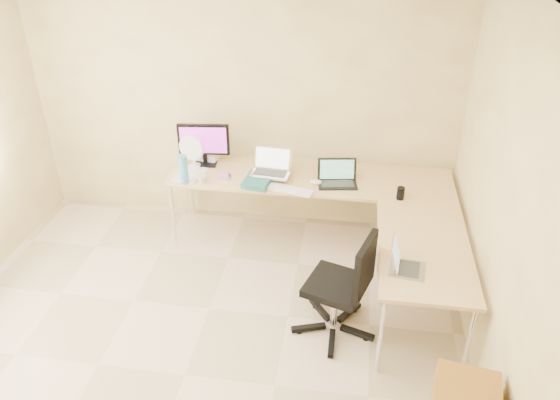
# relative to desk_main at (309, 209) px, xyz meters

# --- Properties ---
(floor) EXTENTS (4.50, 4.50, 0.00)m
(floor) POSITION_rel_desk_main_xyz_m (-0.72, -1.85, -0.36)
(floor) COLOR #CBB193
(floor) RESTS_ON ground
(ceiling) EXTENTS (4.50, 4.50, 0.00)m
(ceiling) POSITION_rel_desk_main_xyz_m (-0.72, -1.85, 2.24)
(ceiling) COLOR white
(ceiling) RESTS_ON ground
(wall_back) EXTENTS (4.50, 0.00, 4.50)m
(wall_back) POSITION_rel_desk_main_xyz_m (-0.72, 0.40, 0.93)
(wall_back) COLOR beige
(wall_back) RESTS_ON ground
(wall_right) EXTENTS (0.00, 4.50, 4.50)m
(wall_right) POSITION_rel_desk_main_xyz_m (1.38, -1.85, 0.93)
(wall_right) COLOR beige
(wall_right) RESTS_ON ground
(desk_main) EXTENTS (2.65, 0.70, 0.73)m
(desk_main) POSITION_rel_desk_main_xyz_m (0.00, 0.00, 0.00)
(desk_main) COLOR tan
(desk_main) RESTS_ON ground
(desk_return) EXTENTS (0.70, 1.30, 0.73)m
(desk_return) POSITION_rel_desk_main_xyz_m (0.98, -1.00, 0.00)
(desk_return) COLOR tan
(desk_return) RESTS_ON ground
(monitor) EXTENTS (0.51, 0.21, 0.42)m
(monitor) POSITION_rel_desk_main_xyz_m (-1.04, 0.10, 0.58)
(monitor) COLOR black
(monitor) RESTS_ON desk_main
(book_stack) EXTENTS (0.27, 0.35, 0.05)m
(book_stack) POSITION_rel_desk_main_xyz_m (-0.46, -0.19, 0.39)
(book_stack) COLOR #1E5552
(book_stack) RESTS_ON desk_main
(laptop_center) EXTENTS (0.38, 0.30, 0.23)m
(laptop_center) POSITION_rel_desk_main_xyz_m (-0.36, -0.10, 0.53)
(laptop_center) COLOR silver
(laptop_center) RESTS_ON desk_main
(laptop_black) EXTENTS (0.39, 0.31, 0.22)m
(laptop_black) POSITION_rel_desk_main_xyz_m (0.26, -0.12, 0.48)
(laptop_black) COLOR black
(laptop_black) RESTS_ON desk_main
(keyboard) EXTENTS (0.44, 0.23, 0.02)m
(keyboard) POSITION_rel_desk_main_xyz_m (-0.16, -0.30, 0.37)
(keyboard) COLOR silver
(keyboard) RESTS_ON desk_main
(mouse) EXTENTS (0.12, 0.08, 0.04)m
(mouse) POSITION_rel_desk_main_xyz_m (0.07, -0.14, 0.39)
(mouse) COLOR silver
(mouse) RESTS_ON desk_main
(mug) EXTENTS (0.09, 0.09, 0.08)m
(mug) POSITION_rel_desk_main_xyz_m (-0.97, -0.28, 0.41)
(mug) COLOR silver
(mug) RESTS_ON desk_main
(cd_stack) EXTENTS (0.14, 0.14, 0.03)m
(cd_stack) POSITION_rel_desk_main_xyz_m (-0.77, -0.15, 0.38)
(cd_stack) COLOR #B7B7C6
(cd_stack) RESTS_ON desk_main
(water_bottle) EXTENTS (0.11, 0.11, 0.28)m
(water_bottle) POSITION_rel_desk_main_xyz_m (-1.13, -0.30, 0.51)
(water_bottle) COLOR #4B8ECC
(water_bottle) RESTS_ON desk_main
(papers) EXTENTS (0.30, 0.38, 0.01)m
(papers) POSITION_rel_desk_main_xyz_m (-1.13, -0.13, 0.37)
(papers) COLOR silver
(papers) RESTS_ON desk_main
(white_box) EXTENTS (0.25, 0.19, 0.08)m
(white_box) POSITION_rel_desk_main_xyz_m (-1.05, 0.20, 0.41)
(white_box) COLOR white
(white_box) RESTS_ON desk_main
(desk_fan) EXTENTS (0.29, 0.29, 0.31)m
(desk_fan) POSITION_rel_desk_main_xyz_m (-1.13, 0.03, 0.52)
(desk_fan) COLOR white
(desk_fan) RESTS_ON desk_main
(black_cup) EXTENTS (0.09, 0.09, 0.11)m
(black_cup) POSITION_rel_desk_main_xyz_m (0.82, -0.30, 0.42)
(black_cup) COLOR black
(black_cup) RESTS_ON desk_main
(laptop_return) EXTENTS (0.32, 0.26, 0.19)m
(laptop_return) POSITION_rel_desk_main_xyz_m (0.83, -1.30, 0.46)
(laptop_return) COLOR #A9ACC5
(laptop_return) RESTS_ON desk_return
(office_chair) EXTENTS (0.70, 0.70, 0.93)m
(office_chair) POSITION_rel_desk_main_xyz_m (0.33, -1.21, 0.14)
(office_chair) COLOR black
(office_chair) RESTS_ON ground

